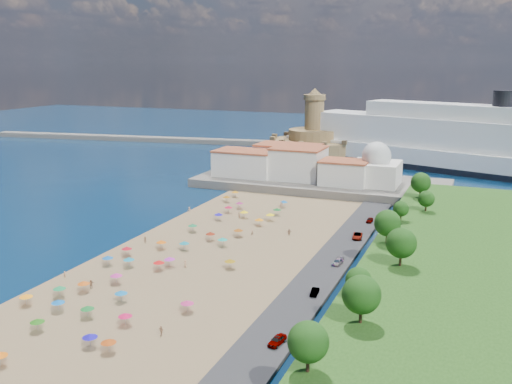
% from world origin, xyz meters
% --- Properties ---
extents(ground, '(700.00, 700.00, 0.00)m').
position_xyz_m(ground, '(0.00, 0.00, 0.00)').
color(ground, '#071938').
rests_on(ground, ground).
extents(terrace, '(90.00, 36.00, 3.00)m').
position_xyz_m(terrace, '(10.00, 73.00, 1.50)').
color(terrace, '#59544C').
rests_on(terrace, ground).
extents(jetty, '(18.00, 70.00, 2.40)m').
position_xyz_m(jetty, '(-12.00, 108.00, 1.20)').
color(jetty, '#59544C').
rests_on(jetty, ground).
extents(breakwater, '(199.03, 34.77, 2.60)m').
position_xyz_m(breakwater, '(-110.00, 153.00, 1.30)').
color(breakwater, '#59544C').
rests_on(breakwater, ground).
extents(waterfront_buildings, '(57.00, 29.00, 11.00)m').
position_xyz_m(waterfront_buildings, '(-3.05, 73.64, 7.88)').
color(waterfront_buildings, silver).
rests_on(waterfront_buildings, terrace).
extents(domed_building, '(16.00, 16.00, 15.00)m').
position_xyz_m(domed_building, '(30.00, 71.00, 8.97)').
color(domed_building, silver).
rests_on(domed_building, terrace).
extents(fortress, '(40.00, 40.00, 32.40)m').
position_xyz_m(fortress, '(-12.00, 138.00, 6.68)').
color(fortress, '#9D7A4E').
rests_on(fortress, ground).
extents(cruise_ship, '(153.96, 68.27, 33.71)m').
position_xyz_m(cruise_ship, '(50.20, 126.76, 9.98)').
color(cruise_ship, black).
rests_on(cruise_ship, ground).
extents(beach_parasols, '(32.00, 114.86, 2.20)m').
position_xyz_m(beach_parasols, '(-0.88, -14.07, 2.15)').
color(beach_parasols, gray).
rests_on(beach_parasols, beach).
extents(beachgoers, '(36.70, 93.47, 1.88)m').
position_xyz_m(beachgoers, '(-0.69, -2.75, 1.12)').
color(beachgoers, tan).
rests_on(beachgoers, beach).
extents(parked_cars, '(2.97, 80.25, 1.42)m').
position_xyz_m(parked_cars, '(36.00, -2.97, 1.36)').
color(parked_cars, gray).
rests_on(parked_cars, promenade).
extents(hillside_trees, '(11.03, 109.64, 7.64)m').
position_xyz_m(hillside_trees, '(48.00, -10.89, 10.29)').
color(hillside_trees, '#382314').
rests_on(hillside_trees, hillside).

